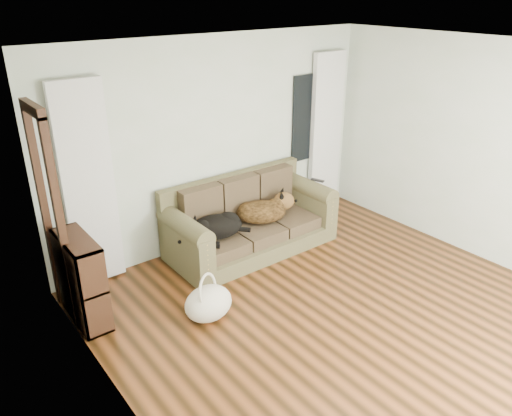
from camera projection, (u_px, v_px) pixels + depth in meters
floor at (363, 328)px, 4.92m from camera, size 5.00×5.00×0.00m
ceiling at (392, 55)px, 3.85m from camera, size 5.00×5.00×0.00m
wall_back at (218, 143)px, 6.19m from camera, size 4.50×0.04×2.60m
wall_left at (140, 298)px, 3.14m from camera, size 0.04×5.00×2.60m
wall_right at (507, 159)px, 5.63m from camera, size 0.04×5.00×2.60m
curtain_left at (89, 187)px, 5.25m from camera, size 0.55×0.08×2.25m
curtain_right at (326, 132)px, 7.20m from camera, size 0.55×0.08×2.25m
window_pane at (306, 118)px, 6.94m from camera, size 0.50×0.03×1.20m
door_casing at (53, 220)px, 4.75m from camera, size 0.07×0.60×2.10m
sofa at (252, 217)px, 6.23m from camera, size 2.11×0.91×0.86m
dog_black_lab at (214, 228)px, 5.88m from camera, size 0.73×0.59×0.27m
dog_shepherd at (264, 210)px, 6.30m from camera, size 0.80×0.72×0.29m
tv_remote at (318, 180)px, 6.60m from camera, size 0.11×0.19×0.02m
tote_bag at (208, 305)px, 5.00m from camera, size 0.57×0.49×0.36m
bookshelf at (81, 276)px, 4.87m from camera, size 0.29×0.73×0.91m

